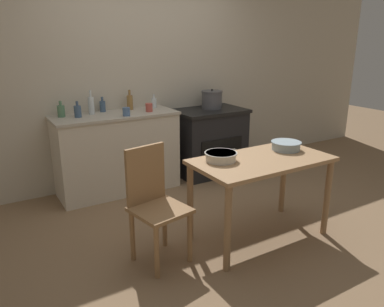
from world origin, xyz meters
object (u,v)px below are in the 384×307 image
at_px(mixing_bowl_small, 221,156).
at_px(bottle_far_left, 130,102).
at_px(cup_mid_right, 126,112).
at_px(bottle_left, 103,106).
at_px(bottle_center_left, 78,111).
at_px(cup_right, 149,108).
at_px(flour_sack, 230,167).
at_px(bottle_center_right, 154,102).
at_px(mixing_bowl_large, 286,145).
at_px(stock_pot, 212,100).
at_px(bottle_center, 91,105).
at_px(chair, 154,201).
at_px(bottle_mid_left, 61,111).
at_px(work_table, 261,170).
at_px(stove, 209,141).

relative_size(mixing_bowl_small, bottle_far_left, 1.19).
bearing_deg(cup_mid_right, bottle_left, 111.53).
xyz_separation_m(bottle_center_left, cup_mid_right, (0.48, -0.20, -0.02)).
xyz_separation_m(bottle_center_left, cup_right, (0.79, -0.10, -0.02)).
bearing_deg(flour_sack, bottle_center_right, 139.02).
bearing_deg(cup_right, mixing_bowl_large, -66.26).
xyz_separation_m(stock_pot, cup_mid_right, (-1.25, -0.18, -0.01)).
distance_m(stock_pot, bottle_center, 1.56).
xyz_separation_m(mixing_bowl_small, bottle_center_right, (0.20, 1.71, 0.20)).
bearing_deg(chair, cup_mid_right, 65.94).
distance_m(bottle_mid_left, bottle_center, 0.33).
xyz_separation_m(flour_sack, mixing_bowl_small, (-0.92, -1.08, 0.59)).
bearing_deg(work_table, cup_mid_right, 112.31).
distance_m(stove, bottle_center, 1.61).
bearing_deg(flour_sack, bottle_far_left, 147.95).
xyz_separation_m(stock_pot, bottle_center, (-1.55, 0.11, 0.05)).
xyz_separation_m(work_table, bottle_center_left, (-1.10, 1.72, 0.35)).
bearing_deg(mixing_bowl_large, bottle_center_left, 131.88).
relative_size(stove, cup_right, 9.47).
xyz_separation_m(work_table, stock_pot, (0.63, 1.71, 0.34)).
distance_m(bottle_center, cup_mid_right, 0.42).
bearing_deg(chair, bottle_center, 78.62).
height_order(bottle_far_left, bottle_mid_left, bottle_far_left).
xyz_separation_m(chair, stock_pot, (1.58, 1.53, 0.48)).
bearing_deg(cup_mid_right, mixing_bowl_small, -78.51).
bearing_deg(bottle_left, stove, -9.69).
relative_size(bottle_center_left, bottle_center, 0.65).
xyz_separation_m(stove, bottle_center_left, (-1.67, 0.06, 0.56)).
bearing_deg(mixing_bowl_small, mixing_bowl_large, -3.74).
distance_m(stove, work_table, 1.77).
bearing_deg(stove, bottle_center_left, 178.07).
bearing_deg(bottle_center_left, bottle_center, 27.95).
distance_m(stove, cup_right, 1.03).
distance_m(flour_sack, mixing_bowl_large, 1.29).
distance_m(bottle_center_left, bottle_center_right, 0.97).
xyz_separation_m(bottle_far_left, bottle_left, (-0.32, 0.04, -0.02)).
bearing_deg(work_table, bottle_center_right, 94.40).
relative_size(stove, mixing_bowl_large, 3.31).
height_order(bottle_center, cup_right, bottle_center).
height_order(chair, flour_sack, chair).
bearing_deg(bottle_left, mixing_bowl_small, -76.34).
bearing_deg(flour_sack, mixing_bowl_large, -100.84).
relative_size(work_table, stock_pot, 4.41).
xyz_separation_m(bottle_far_left, bottle_center_right, (0.31, -0.02, -0.03)).
relative_size(mixing_bowl_large, mixing_bowl_small, 1.00).
distance_m(flour_sack, bottle_far_left, 1.46).
distance_m(bottle_mid_left, bottle_center_left, 0.19).
bearing_deg(bottle_mid_left, flour_sack, -18.65).
bearing_deg(bottle_far_left, cup_right, -60.00).
bearing_deg(bottle_left, stock_pot, -7.61).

